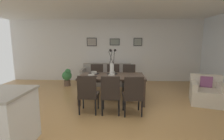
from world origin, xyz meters
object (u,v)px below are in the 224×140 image
dining_chair_near_left (88,92)px  bowl_near_right (94,72)px  bowl_near_left (91,75)px  framed_picture_center (115,42)px  armchair (206,93)px  bowl_far_right (112,73)px  framed_picture_left (92,42)px  dining_chair_near_right (97,77)px  framed_picture_right (138,42)px  dining_chair_mid_left (133,94)px  potted_plant (67,76)px  dining_chair_far_right (113,77)px  bowl_far_left (111,76)px  dining_chair_far_left (111,93)px  dining_chair_mid_right (129,77)px  dining_table (112,78)px  sofa (107,77)px  centerpiece_vase (112,65)px

dining_chair_near_left → bowl_near_right: size_ratio=5.41×
bowl_near_left → framed_picture_center: size_ratio=0.41×
armchair → bowl_near_left: bearing=-177.0°
bowl_near_right → bowl_far_right: size_ratio=1.00×
framed_picture_left → framed_picture_center: 0.97m
dining_chair_near_right → framed_picture_right: bearing=46.7°
bowl_near_left → bowl_far_right: size_ratio=1.00×
dining_chair_mid_left → potted_plant: bearing=132.8°
potted_plant → dining_chair_far_right: bearing=-19.9°
bowl_far_left → potted_plant: bowl_far_left is taller
dining_chair_far_left → dining_chair_far_right: bearing=90.4°
bowl_near_left → framed_picture_left: 2.91m
armchair → bowl_far_right: bearing=173.8°
bowl_near_left → armchair: 3.19m
dining_chair_near_right → dining_chair_mid_left: same height
dining_chair_mid_right → framed_picture_right: 2.04m
dining_chair_near_left → dining_chair_mid_right: 2.05m
bowl_near_left → armchair: bearing=3.0°
dining_table → dining_chair_near_right: 1.06m
bowl_far_right → framed_picture_right: size_ratio=0.48×
dining_chair_far_right → dining_chair_mid_right: (0.53, -0.02, 0.00)m
bowl_far_left → potted_plant: size_ratio=0.25×
dining_chair_far_left → dining_chair_mid_right: (0.52, 1.79, 0.00)m
framed_picture_center → sofa: bearing=-117.4°
centerpiece_vase → framed_picture_left: (-0.97, 2.51, 0.65)m
dining_chair_far_left → bowl_near_right: size_ratio=5.41×
bowl_far_left → framed_picture_left: size_ratio=0.41×
dining_table → bowl_far_left: 0.25m
bowl_far_left → bowl_far_right: size_ratio=1.00×
framed_picture_left → dining_table: bearing=-68.9°
dining_table → dining_chair_near_left: size_ratio=1.96×
dining_chair_mid_right → armchair: dining_chair_mid_right is taller
dining_chair_mid_left → bowl_far_left: 0.92m
dining_chair_near_right → bowl_far_right: (0.55, -0.67, 0.27)m
bowl_near_right → framed_picture_left: (-0.43, 2.29, 0.89)m
dining_chair_mid_right → bowl_far_right: size_ratio=5.41×
dining_chair_far_right → potted_plant: 1.90m
dining_chair_mid_left → framed_picture_center: 3.67m
framed_picture_right → potted_plant: framed_picture_right is taller
bowl_near_right → bowl_near_left: bearing=-90.0°
dining_table → framed_picture_center: bearing=90.0°
centerpiece_vase → bowl_near_right: 0.63m
dining_table → bowl_far_right: size_ratio=10.59×
bowl_far_left → sofa: bowl_far_left is taller
sofa → armchair: bearing=-34.4°
bowl_near_right → framed_picture_left: framed_picture_left is taller
centerpiece_vase → bowl_far_left: centerpiece_vase is taller
dining_chair_near_right → dining_chair_mid_right: same height
dining_chair_near_right → framed_picture_left: size_ratio=2.20×
bowl_far_right → framed_picture_center: (0.00, 2.29, 0.89)m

